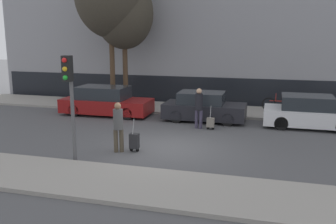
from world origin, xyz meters
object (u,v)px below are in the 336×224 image
pedestrian_left (118,124)px  bare_tree_near_crossing (124,13)px  parked_car_2 (309,113)px  pedestrian_right (199,106)px  parked_bicycle (279,105)px  parked_car_1 (204,107)px  trolley_right (211,122)px  trolley_left (134,141)px  traffic_light (69,87)px  parked_car_0 (106,102)px

pedestrian_left → bare_tree_near_crossing: 9.72m
parked_car_2 → pedestrian_right: bearing=-162.1°
parked_bicycle → pedestrian_left: bearing=-123.7°
pedestrian_right → parked_car_1: bearing=-80.7°
parked_car_2 → trolley_right: (-4.17, -1.59, -0.35)m
parked_car_1 → trolley_left: (-1.50, -5.46, -0.27)m
parked_car_2 → bare_tree_near_crossing: 11.13m
parked_car_2 → bare_tree_near_crossing: bearing=165.3°
parked_bicycle → bare_tree_near_crossing: (-8.56, -0.09, 4.75)m
traffic_light → parked_bicycle: size_ratio=1.95×
parked_car_1 → bare_tree_near_crossing: bearing=153.1°
parked_car_1 → parked_car_2: (4.77, -0.02, 0.02)m
trolley_right → traffic_light: (-3.63, -5.43, 2.16)m
parked_bicycle → bare_tree_near_crossing: bearing=-179.4°
pedestrian_right → trolley_right: (0.55, -0.07, -0.71)m
pedestrian_left → pedestrian_right: bearing=-137.5°
parked_car_1 → parked_bicycle: size_ratio=2.20×
parked_car_0 → bare_tree_near_crossing: bearing=88.0°
pedestrian_right → parked_bicycle: size_ratio=1.01×
parked_car_0 → pedestrian_right: size_ratio=2.58×
trolley_left → pedestrian_right: 4.26m
pedestrian_right → trolley_right: size_ratio=1.69×
parked_car_0 → bare_tree_near_crossing: (0.09, 2.57, 4.56)m
parked_car_1 → parked_bicycle: 4.41m
parked_car_1 → parked_car_2: size_ratio=0.98×
parked_car_0 → parked_car_2: 9.90m
parked_car_1 → trolley_left: 5.67m
parked_car_0 → parked_car_1: 5.12m
parked_car_1 → bare_tree_near_crossing: size_ratio=0.55×
parked_car_0 → trolley_right: size_ratio=4.37×
traffic_light → trolley_right: bearing=56.2°
pedestrian_left → parked_bicycle: pedestrian_left is taller
trolley_left → traffic_light: size_ratio=0.35×
pedestrian_left → bare_tree_near_crossing: bearing=-90.6°
trolley_right → bare_tree_near_crossing: bearing=143.5°
parked_car_1 → traffic_light: traffic_light is taller
parked_car_2 → pedestrian_right: size_ratio=2.23×
trolley_left → trolley_right: trolley_left is taller
parked_car_0 → trolley_left: bearing=-56.4°
parked_car_2 → bare_tree_near_crossing: (-9.81, 2.58, 4.57)m
trolley_left → traffic_light: 3.04m
parked_car_1 → traffic_light: bearing=-113.3°
parked_bicycle → trolley_right: bearing=-124.4°
bare_tree_near_crossing → parked_car_0: bearing=-92.0°
trolley_left → trolley_right: size_ratio=1.13×
pedestrian_right → trolley_right: pedestrian_right is taller
trolley_right → pedestrian_right: bearing=172.8°
parked_car_2 → parked_bicycle: (-1.25, 2.67, -0.18)m
parked_car_1 → traffic_light: size_ratio=1.13×
parked_car_1 → pedestrian_right: 1.59m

